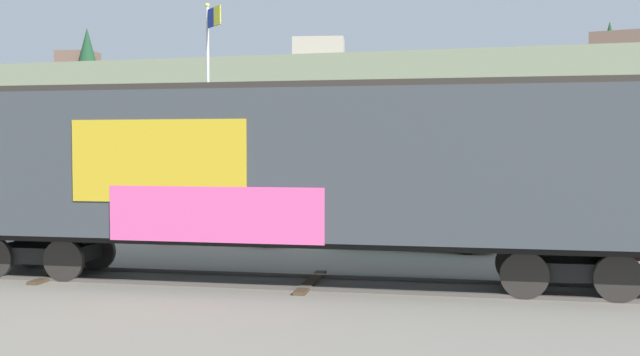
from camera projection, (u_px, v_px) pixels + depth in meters
ground_plane at (242, 281)px, 15.29m from camera, size 260.00×260.00×0.00m
track at (260, 280)px, 15.14m from camera, size 59.98×5.37×0.08m
freight_car at (288, 167)px, 14.92m from camera, size 16.80×3.97×4.30m
flagpole at (210, 87)px, 27.44m from camera, size 1.00×0.96×8.55m
hillside at (451, 122)px, 84.02m from camera, size 148.05×43.03×16.43m
parked_car_white at (228, 215)px, 21.47m from camera, size 4.25×1.87×1.60m
parked_car_green at (413, 218)px, 20.30m from camera, size 4.90×2.25×1.63m
parked_car_red at (630, 227)px, 18.42m from camera, size 4.58×2.47×1.62m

